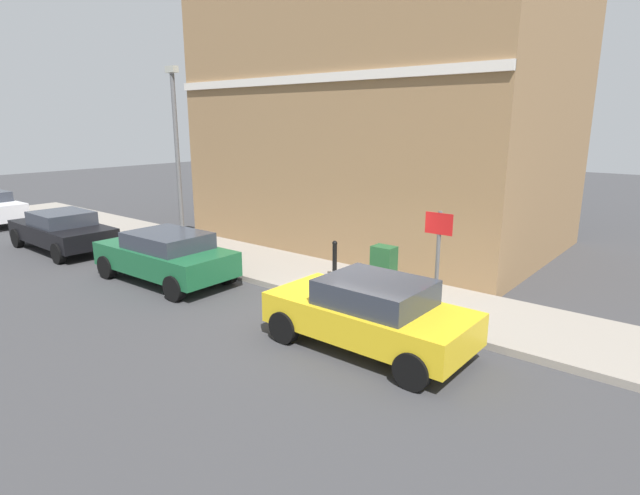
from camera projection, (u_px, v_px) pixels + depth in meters
ground at (349, 321)px, 10.99m from camera, size 80.00×80.00×0.00m
sidewalk at (229, 256)px, 16.03m from camera, size 2.73×30.00×0.15m
corner_building at (384, 114)px, 17.58m from camera, size 7.97×11.49×8.90m
car_yellow at (370, 312)px, 9.49m from camera, size 1.87×3.92×1.38m
car_green at (165, 255)px, 13.54m from camera, size 1.96×4.13×1.37m
car_black at (62, 230)px, 16.88m from camera, size 1.98×4.35×1.32m
utility_cabinet at (383, 271)px, 12.27m from camera, size 0.46×0.61×1.15m
bollard_near_cabinet at (335, 259)px, 13.30m from camera, size 0.14×0.14×1.04m
street_sign at (438, 249)px, 10.34m from camera, size 0.08×0.60×2.30m
lamppost at (177, 150)px, 16.36m from camera, size 0.20×0.44×5.72m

